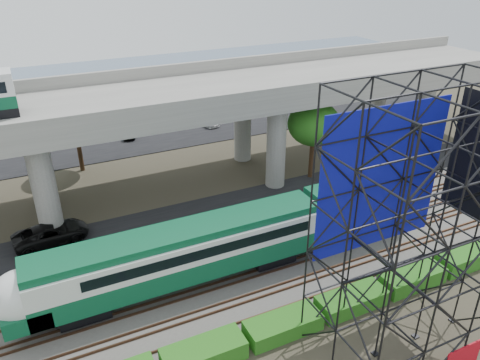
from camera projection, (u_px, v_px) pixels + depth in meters
ground at (236, 294)px, 30.75m from camera, size 140.00×140.00×0.00m
ballast_bed at (224, 275)px, 32.32m from camera, size 90.00×12.00×0.20m
service_road at (183, 218)px, 39.19m from camera, size 90.00×5.00×0.08m
parking_lot at (119, 130)px, 58.11m from camera, size 90.00×18.00×0.08m
harbor_water at (89, 87)px, 75.84m from camera, size 140.00×40.00×0.03m
rail_tracks at (224, 273)px, 32.24m from camera, size 90.00×9.52×0.16m
commuter_train at (213, 244)px, 30.79m from camera, size 29.30×3.06×4.30m
overpass at (142, 108)px, 39.49m from camera, size 80.00×12.00×12.40m
scaffold_tower at (418, 235)px, 23.44m from camera, size 9.36×6.36×15.00m
hedge_strip at (283, 325)px, 27.43m from camera, size 34.60×1.80×1.20m
trees at (104, 143)px, 39.46m from camera, size 40.94×16.94×7.69m
suv at (51, 234)px, 35.63m from camera, size 5.82×3.22×1.54m
parked_cars at (130, 124)px, 58.14m from camera, size 35.82×9.45×1.27m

